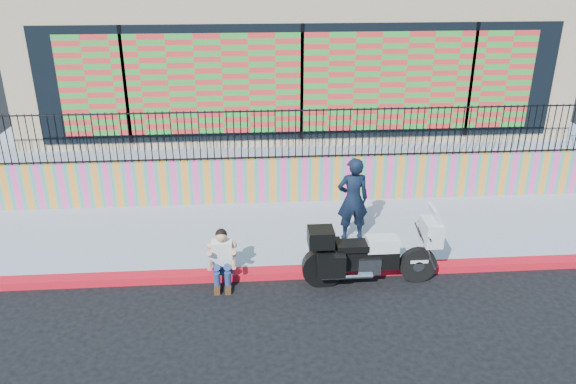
{
  "coord_description": "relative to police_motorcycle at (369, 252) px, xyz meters",
  "views": [
    {
      "loc": [
        -1.33,
        -9.31,
        5.76
      ],
      "look_at": [
        -0.55,
        1.2,
        1.25
      ],
      "focal_mm": 35.0,
      "sensor_mm": 36.0,
      "label": 1
    }
  ],
  "objects": [
    {
      "name": "ground",
      "position": [
        -0.84,
        0.35,
        -0.65
      ],
      "size": [
        90.0,
        90.0,
        0.0
      ],
      "primitive_type": "plane",
      "color": "black",
      "rests_on": "ground"
    },
    {
      "name": "storefront_building",
      "position": [
        -0.84,
        8.48,
        2.6
      ],
      "size": [
        14.0,
        8.06,
        4.0
      ],
      "color": "tan",
      "rests_on": "elevated_platform"
    },
    {
      "name": "police_officer",
      "position": [
        -0.04,
        1.53,
        0.4
      ],
      "size": [
        0.68,
        0.46,
        1.81
      ],
      "primitive_type": "imported",
      "rotation": [
        0.0,
        0.0,
        3.19
      ],
      "color": "black",
      "rests_on": "sidewalk"
    },
    {
      "name": "red_curb",
      "position": [
        -0.84,
        0.35,
        -0.58
      ],
      "size": [
        16.0,
        0.3,
        0.15
      ],
      "primitive_type": "cube",
      "color": "red",
      "rests_on": "ground"
    },
    {
      "name": "metal_fence",
      "position": [
        -0.84,
        3.6,
        1.2
      ],
      "size": [
        15.8,
        0.04,
        1.2
      ],
      "primitive_type": null,
      "color": "black",
      "rests_on": "mural_wall"
    },
    {
      "name": "police_motorcycle",
      "position": [
        0.0,
        0.0,
        0.0
      ],
      "size": [
        2.5,
        0.83,
        1.56
      ],
      "color": "black",
      "rests_on": "ground"
    },
    {
      "name": "elevated_platform",
      "position": [
        -0.84,
        8.7,
        -0.03
      ],
      "size": [
        16.0,
        10.0,
        1.25
      ],
      "primitive_type": "cube",
      "color": "#878DA2",
      "rests_on": "ground"
    },
    {
      "name": "seated_man",
      "position": [
        -2.72,
        0.15,
        -0.2
      ],
      "size": [
        0.54,
        0.71,
        1.06
      ],
      "color": "navy",
      "rests_on": "ground"
    },
    {
      "name": "mural_wall",
      "position": [
        -0.84,
        3.6,
        0.05
      ],
      "size": [
        16.0,
        0.2,
        1.1
      ],
      "primitive_type": "cube",
      "color": "#FF439D",
      "rests_on": "sidewalk"
    },
    {
      "name": "sidewalk",
      "position": [
        -0.84,
        2.0,
        -0.58
      ],
      "size": [
        16.0,
        3.0,
        0.15
      ],
      "primitive_type": "cube",
      "color": "#878DA2",
      "rests_on": "ground"
    }
  ]
}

